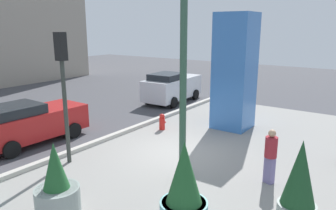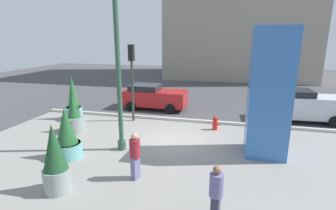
# 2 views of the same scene
# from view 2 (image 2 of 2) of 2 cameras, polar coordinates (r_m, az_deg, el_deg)

# --- Properties ---
(ground_plane) EXTENTS (60.00, 60.00, 0.00)m
(ground_plane) POSITION_cam_2_polar(r_m,az_deg,el_deg) (16.04, 4.20, -2.67)
(ground_plane) COLOR #47474C
(plaza_pavement) EXTENTS (18.00, 10.00, 0.02)m
(plaza_pavement) POSITION_cam_2_polar(r_m,az_deg,el_deg) (10.57, -1.45, -12.02)
(plaza_pavement) COLOR gray
(plaza_pavement) RESTS_ON ground_plane
(curb_strip) EXTENTS (18.00, 0.24, 0.16)m
(curb_strip) POSITION_cam_2_polar(r_m,az_deg,el_deg) (15.19, 3.64, -3.33)
(curb_strip) COLOR #B7B2A8
(curb_strip) RESTS_ON ground_plane
(lamp_post) EXTENTS (0.44, 0.44, 6.76)m
(lamp_post) POSITION_cam_2_polar(r_m,az_deg,el_deg) (10.75, -10.91, 6.62)
(lamp_post) COLOR #335642
(lamp_post) RESTS_ON ground_plane
(art_pillar_blue) EXTENTS (1.58, 1.58, 5.19)m
(art_pillar_blue) POSITION_cam_2_polar(r_m,az_deg,el_deg) (11.05, 21.44, 2.40)
(art_pillar_blue) COLOR #3870BC
(art_pillar_blue) RESTS_ON ground_plane
(potted_plant_near_left) EXTENTS (1.13, 1.13, 2.10)m
(potted_plant_near_left) POSITION_cam_2_polar(r_m,az_deg,el_deg) (11.20, -21.51, -6.50)
(potted_plant_near_left) COLOR #6BB2B2
(potted_plant_near_left) RESTS_ON ground_plane
(potted_plant_mid_plaza) EXTENTS (0.85, 0.85, 2.26)m
(potted_plant_mid_plaza) POSITION_cam_2_polar(r_m,az_deg,el_deg) (8.86, -23.70, -11.24)
(potted_plant_mid_plaza) COLOR gray
(potted_plant_mid_plaza) RESTS_ON ground_plane
(potted_plant_curbside) EXTENTS (1.09, 1.09, 1.94)m
(potted_plant_curbside) POSITION_cam_2_polar(r_m,az_deg,el_deg) (14.17, -20.09, -2.84)
(potted_plant_curbside) COLOR gray
(potted_plant_curbside) RESTS_ON ground_plane
(potted_plant_by_pillar) EXTENTS (0.98, 0.98, 2.65)m
(potted_plant_by_pillar) POSITION_cam_2_polar(r_m,az_deg,el_deg) (16.37, -20.22, 0.58)
(potted_plant_by_pillar) COLOR #6BB2B2
(potted_plant_by_pillar) RESTS_ON ground_plane
(fire_hydrant) EXTENTS (0.36, 0.26, 0.75)m
(fire_hydrant) POSITION_cam_2_polar(r_m,az_deg,el_deg) (13.91, 10.39, -3.99)
(fire_hydrant) COLOR red
(fire_hydrant) RESTS_ON ground_plane
(traffic_light_corner) EXTENTS (0.28, 0.42, 4.41)m
(traffic_light_corner) POSITION_cam_2_polar(r_m,az_deg,el_deg) (14.83, -8.00, 7.59)
(traffic_light_corner) COLOR #333833
(traffic_light_corner) RESTS_ON ground_plane
(car_far_lane) EXTENTS (4.43, 2.12, 1.66)m
(car_far_lane) POSITION_cam_2_polar(r_m,az_deg,el_deg) (17.75, -3.26, 1.86)
(car_far_lane) COLOR red
(car_far_lane) RESTS_ON ground_plane
(car_curb_west) EXTENTS (4.43, 2.20, 1.86)m
(car_curb_west) POSITION_cam_2_polar(r_m,az_deg,el_deg) (17.00, 27.79, -0.04)
(car_curb_west) COLOR silver
(car_curb_west) RESTS_ON ground_plane
(pedestrian_crossing) EXTENTS (0.46, 0.46, 1.68)m
(pedestrian_crossing) POSITION_cam_2_polar(r_m,az_deg,el_deg) (8.94, -7.33, -10.68)
(pedestrian_crossing) COLOR slate
(pedestrian_crossing) RESTS_ON ground_plane
(pedestrian_on_sidewalk) EXTENTS (0.42, 0.42, 1.67)m
(pedestrian_on_sidewalk) POSITION_cam_2_polar(r_m,az_deg,el_deg) (7.01, 10.60, -18.48)
(pedestrian_on_sidewalk) COLOR #33384C
(pedestrian_on_sidewalk) RESTS_ON ground_plane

